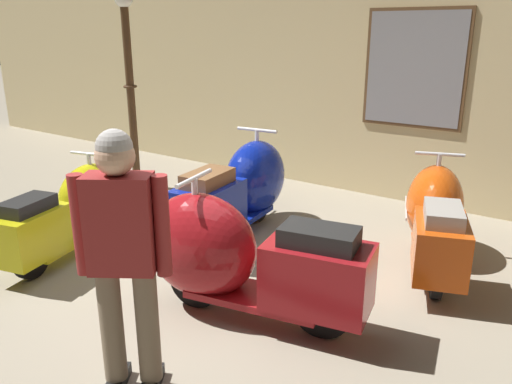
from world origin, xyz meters
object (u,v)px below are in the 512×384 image
Objects in this scene: scooter_0 at (75,210)px; lamppost at (131,94)px; scooter_2 at (234,256)px; visitor_1 at (123,249)px; scooter_3 at (436,218)px; scooter_1 at (243,188)px.

lamppost is (-1.23, 1.91, 0.90)m from scooter_0.
visitor_1 is (0.01, -1.07, 0.46)m from scooter_2.
scooter_2 reaches higher than scooter_3.
scooter_3 is at bearing -129.64° from scooter_2.
scooter_2 is at bearing -32.56° from visitor_1.
scooter_1 is at bearing -11.84° from lamppost.
lamppost is (-4.30, 0.10, 0.87)m from scooter_3.
scooter_3 is 3.12m from visitor_1.
visitor_1 is at bearing -42.39° from lamppost.
visitor_1 is (3.31, -3.02, -0.37)m from lamppost.
scooter_1 is 1.06× the size of scooter_3.
scooter_1 reaches higher than scooter_0.
lamppost reaches higher than scooter_3.
scooter_1 is at bearing 80.90° from scooter_3.
scooter_3 is (3.07, 1.81, 0.03)m from scooter_0.
scooter_1 is (1.06, 1.43, 0.06)m from scooter_0.
scooter_2 is at bearing -105.88° from scooter_0.
scooter_2 is at bearing 131.89° from scooter_3.
visitor_1 reaches higher than scooter_2.
scooter_2 is 3.92m from lamppost.
lamppost is at bearing -41.94° from scooter_2.
scooter_0 is at bearing -12.60° from scooter_2.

